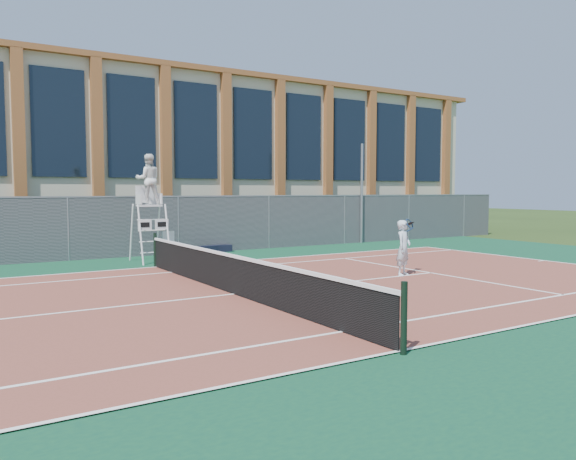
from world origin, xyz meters
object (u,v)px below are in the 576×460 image
steel_pole (362,194)px  plastic_chair (170,242)px  tennis_player (404,248)px  umpire_chair (148,182)px

steel_pole → plastic_chair: bearing=-174.0°
steel_pole → tennis_player: size_ratio=2.88×
plastic_chair → tennis_player: bearing=-61.5°
steel_pole → plastic_chair: size_ratio=4.77×
steel_pole → tennis_player: 10.36m
umpire_chair → plastic_chair: umpire_chair is taller
umpire_chair → plastic_chair: (0.96, 0.63, -2.14)m
steel_pole → tennis_player: (-5.54, -8.63, -1.48)m
umpire_chair → steel_pole: bearing=8.8°
steel_pole → umpire_chair: bearing=-171.2°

